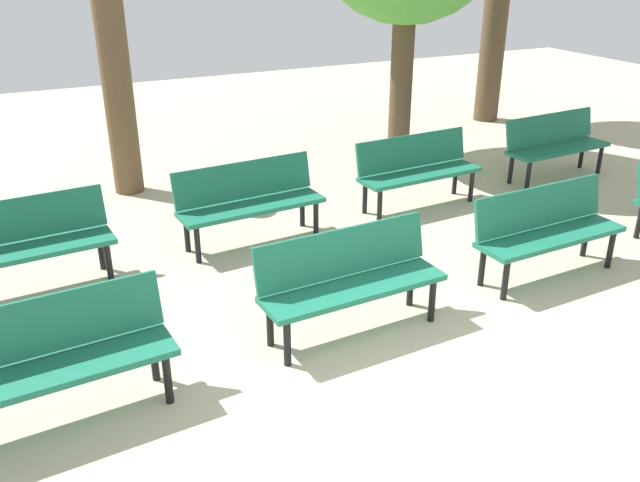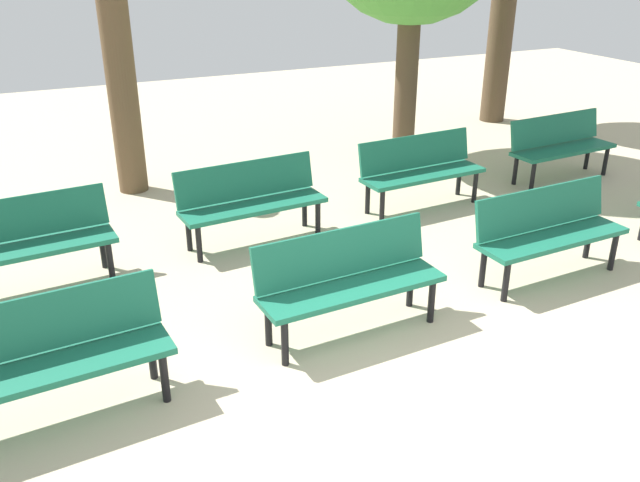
# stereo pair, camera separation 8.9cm
# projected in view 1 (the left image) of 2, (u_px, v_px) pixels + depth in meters

# --- Properties ---
(ground_plane) EXTENTS (26.68, 26.68, 0.00)m
(ground_plane) POSITION_uv_depth(u_px,v_px,m) (466.00, 438.00, 4.49)
(ground_plane) COLOR #BCAD8E
(bench_r0_c1) EXTENTS (1.63, 0.59, 0.87)m
(bench_r0_c1) POSITION_uv_depth(u_px,v_px,m) (52.00, 355.00, 4.50)
(bench_r0_c1) COLOR #19664C
(bench_r0_c1) RESTS_ON ground_plane
(bench_r0_c2) EXTENTS (1.62, 0.55, 0.87)m
(bench_r0_c2) POSITION_uv_depth(u_px,v_px,m) (350.00, 276.00, 5.56)
(bench_r0_c2) COLOR #19664C
(bench_r0_c2) RESTS_ON ground_plane
(bench_r0_c3) EXTENTS (1.62, 0.54, 0.87)m
(bench_r0_c3) POSITION_uv_depth(u_px,v_px,m) (546.00, 227.00, 6.51)
(bench_r0_c3) COLOR #19664C
(bench_r0_c3) RESTS_ON ground_plane
(bench_r1_c1) EXTENTS (1.63, 0.60, 0.87)m
(bench_r1_c1) POSITION_uv_depth(u_px,v_px,m) (22.00, 241.00, 6.21)
(bench_r1_c1) COLOR #19664C
(bench_r1_c1) RESTS_ON ground_plane
(bench_r1_c2) EXTENTS (1.63, 0.59, 0.87)m
(bench_r1_c2) POSITION_uv_depth(u_px,v_px,m) (249.00, 198.00, 7.24)
(bench_r1_c2) COLOR #19664C
(bench_r1_c2) RESTS_ON ground_plane
(bench_r1_c3) EXTENTS (1.62, 0.57, 0.87)m
(bench_r1_c3) POSITION_uv_depth(u_px,v_px,m) (417.00, 167.00, 8.23)
(bench_r1_c3) COLOR #19664C
(bench_r1_c3) RESTS_ON ground_plane
(bench_r1_c4) EXTENTS (1.63, 0.58, 0.87)m
(bench_r1_c4) POSITION_uv_depth(u_px,v_px,m) (555.00, 142.00, 9.24)
(bench_r1_c4) COLOR #19664C
(bench_r1_c4) RESTS_ON ground_plane
(tree_2) EXTENTS (0.38, 0.38, 2.56)m
(tree_2) POSITION_uv_depth(u_px,v_px,m) (118.00, 95.00, 8.39)
(tree_2) COLOR brown
(tree_2) RESTS_ON ground_plane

